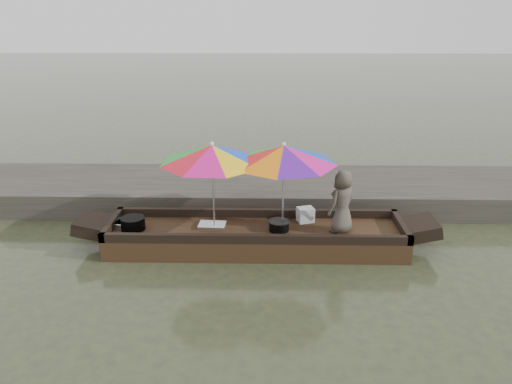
{
  "coord_description": "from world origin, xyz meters",
  "views": [
    {
      "loc": [
        0.16,
        -7.87,
        3.95
      ],
      "look_at": [
        0.0,
        0.1,
        1.0
      ],
      "focal_mm": 35.0,
      "sensor_mm": 36.0,
      "label": 1
    }
  ],
  "objects_px": {
    "vendor": "(342,202)",
    "umbrella_stern": "(283,187)",
    "boat_hull": "(256,238)",
    "tray_scallop": "(212,225)",
    "cooking_pot": "(133,223)",
    "tray_crayfish": "(127,224)",
    "charcoal_grill": "(279,226)",
    "umbrella_bow": "(213,187)",
    "supply_bag": "(305,215)"
  },
  "relations": [
    {
      "from": "cooking_pot",
      "to": "supply_bag",
      "type": "relative_size",
      "value": 1.47
    },
    {
      "from": "charcoal_grill",
      "to": "supply_bag",
      "type": "bearing_deg",
      "value": 39.24
    },
    {
      "from": "vendor",
      "to": "supply_bag",
      "type": "bearing_deg",
      "value": -78.65
    },
    {
      "from": "boat_hull",
      "to": "umbrella_bow",
      "type": "distance_m",
      "value": 1.19
    },
    {
      "from": "boat_hull",
      "to": "cooking_pot",
      "type": "xyz_separation_m",
      "value": [
        -2.12,
        -0.05,
        0.28
      ]
    },
    {
      "from": "boat_hull",
      "to": "umbrella_bow",
      "type": "xyz_separation_m",
      "value": [
        -0.72,
        0.0,
        0.95
      ]
    },
    {
      "from": "charcoal_grill",
      "to": "supply_bag",
      "type": "xyz_separation_m",
      "value": [
        0.48,
        0.39,
        0.05
      ]
    },
    {
      "from": "tray_scallop",
      "to": "vendor",
      "type": "bearing_deg",
      "value": -3.55
    },
    {
      "from": "cooking_pot",
      "to": "tray_crayfish",
      "type": "distance_m",
      "value": 0.18
    },
    {
      "from": "boat_hull",
      "to": "tray_crayfish",
      "type": "distance_m",
      "value": 2.26
    },
    {
      "from": "boat_hull",
      "to": "tray_scallop",
      "type": "xyz_separation_m",
      "value": [
        -0.77,
        0.07,
        0.21
      ]
    },
    {
      "from": "cooking_pot",
      "to": "umbrella_bow",
      "type": "distance_m",
      "value": 1.56
    },
    {
      "from": "tray_scallop",
      "to": "supply_bag",
      "type": "bearing_deg",
      "value": 9.67
    },
    {
      "from": "boat_hull",
      "to": "umbrella_bow",
      "type": "bearing_deg",
      "value": 180.0
    },
    {
      "from": "charcoal_grill",
      "to": "supply_bag",
      "type": "distance_m",
      "value": 0.62
    },
    {
      "from": "cooking_pot",
      "to": "charcoal_grill",
      "type": "distance_m",
      "value": 2.52
    },
    {
      "from": "tray_crayfish",
      "to": "supply_bag",
      "type": "distance_m",
      "value": 3.15
    },
    {
      "from": "tray_scallop",
      "to": "charcoal_grill",
      "type": "bearing_deg",
      "value": -5.52
    },
    {
      "from": "cooking_pot",
      "to": "charcoal_grill",
      "type": "xyz_separation_m",
      "value": [
        2.52,
        0.01,
        -0.03
      ]
    },
    {
      "from": "cooking_pot",
      "to": "charcoal_grill",
      "type": "height_order",
      "value": "cooking_pot"
    },
    {
      "from": "cooking_pot",
      "to": "umbrella_bow",
      "type": "relative_size",
      "value": 0.24
    },
    {
      "from": "boat_hull",
      "to": "cooking_pot",
      "type": "bearing_deg",
      "value": -178.76
    },
    {
      "from": "vendor",
      "to": "umbrella_stern",
      "type": "height_order",
      "value": "umbrella_stern"
    },
    {
      "from": "boat_hull",
      "to": "umbrella_bow",
      "type": "height_order",
      "value": "umbrella_bow"
    },
    {
      "from": "charcoal_grill",
      "to": "vendor",
      "type": "height_order",
      "value": "vendor"
    },
    {
      "from": "charcoal_grill",
      "to": "umbrella_stern",
      "type": "height_order",
      "value": "umbrella_stern"
    },
    {
      "from": "tray_scallop",
      "to": "vendor",
      "type": "height_order",
      "value": "vendor"
    },
    {
      "from": "charcoal_grill",
      "to": "umbrella_stern",
      "type": "bearing_deg",
      "value": 33.12
    },
    {
      "from": "boat_hull",
      "to": "vendor",
      "type": "distance_m",
      "value": 1.62
    },
    {
      "from": "cooking_pot",
      "to": "tray_crayfish",
      "type": "relative_size",
      "value": 0.89
    },
    {
      "from": "boat_hull",
      "to": "tray_scallop",
      "type": "bearing_deg",
      "value": 174.51
    },
    {
      "from": "vendor",
      "to": "tray_crayfish",
      "type": "bearing_deg",
      "value": -44.43
    },
    {
      "from": "cooking_pot",
      "to": "vendor",
      "type": "xyz_separation_m",
      "value": [
        3.57,
        -0.02,
        0.44
      ]
    },
    {
      "from": "boat_hull",
      "to": "charcoal_grill",
      "type": "distance_m",
      "value": 0.47
    },
    {
      "from": "tray_crayfish",
      "to": "umbrella_bow",
      "type": "xyz_separation_m",
      "value": [
        1.54,
        -0.06,
        0.73
      ]
    },
    {
      "from": "tray_crayfish",
      "to": "umbrella_stern",
      "type": "bearing_deg",
      "value": -1.28
    },
    {
      "from": "vendor",
      "to": "umbrella_bow",
      "type": "distance_m",
      "value": 2.18
    },
    {
      "from": "umbrella_bow",
      "to": "supply_bag",
      "type": "bearing_deg",
      "value": 12.5
    },
    {
      "from": "tray_crayfish",
      "to": "charcoal_grill",
      "type": "bearing_deg",
      "value": -2.14
    },
    {
      "from": "boat_hull",
      "to": "vendor",
      "type": "height_order",
      "value": "vendor"
    },
    {
      "from": "umbrella_stern",
      "to": "charcoal_grill",
      "type": "bearing_deg",
      "value": -146.88
    },
    {
      "from": "supply_bag",
      "to": "vendor",
      "type": "relative_size",
      "value": 0.25
    },
    {
      "from": "cooking_pot",
      "to": "charcoal_grill",
      "type": "bearing_deg",
      "value": 0.16
    },
    {
      "from": "tray_crayfish",
      "to": "tray_scallop",
      "type": "bearing_deg",
      "value": 0.51
    },
    {
      "from": "charcoal_grill",
      "to": "tray_crayfish",
      "type": "bearing_deg",
      "value": 177.86
    },
    {
      "from": "tray_crayfish",
      "to": "tray_scallop",
      "type": "height_order",
      "value": "tray_crayfish"
    },
    {
      "from": "boat_hull",
      "to": "cooking_pot",
      "type": "distance_m",
      "value": 2.14
    },
    {
      "from": "tray_scallop",
      "to": "umbrella_bow",
      "type": "height_order",
      "value": "umbrella_bow"
    },
    {
      "from": "charcoal_grill",
      "to": "umbrella_stern",
      "type": "xyz_separation_m",
      "value": [
        0.06,
        0.04,
        0.69
      ]
    },
    {
      "from": "tray_crayfish",
      "to": "umbrella_stern",
      "type": "relative_size",
      "value": 0.26
    }
  ]
}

